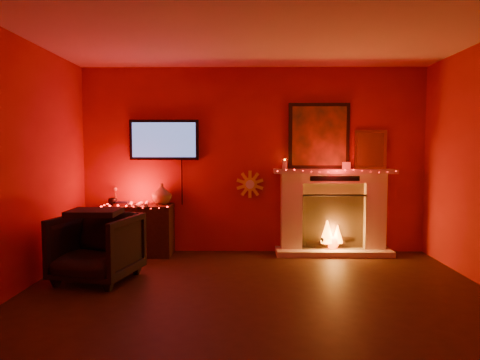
# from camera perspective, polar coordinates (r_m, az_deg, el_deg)

# --- Properties ---
(room) EXTENTS (5.00, 5.00, 5.00)m
(room) POSITION_cam_1_polar(r_m,az_deg,el_deg) (3.78, 2.53, 1.71)
(room) COLOR black
(room) RESTS_ON ground
(floor) EXTENTS (5.00, 5.00, 0.00)m
(floor) POSITION_cam_1_polar(r_m,az_deg,el_deg) (4.06, 2.47, -17.67)
(floor) COLOR black
(floor) RESTS_ON ground
(fireplace) EXTENTS (1.72, 0.40, 2.18)m
(fireplace) POSITION_cam_1_polar(r_m,az_deg,el_deg) (6.34, 12.19, -3.12)
(fireplace) COLOR beige
(fireplace) RESTS_ON floor
(tv) EXTENTS (1.00, 0.07, 1.24)m
(tv) POSITION_cam_1_polar(r_m,az_deg,el_deg) (6.34, -10.06, 5.26)
(tv) COLOR black
(tv) RESTS_ON room
(sunburst_clock) EXTENTS (0.40, 0.03, 0.40)m
(sunburst_clock) POSITION_cam_1_polar(r_m,az_deg,el_deg) (6.27, 1.34, -0.58)
(sunburst_clock) COLOR yellow
(sunburst_clock) RESTS_ON room
(console_table) EXTENTS (0.95, 0.59, 1.02)m
(console_table) POSITION_cam_1_polar(r_m,az_deg,el_deg) (6.32, -13.16, -6.08)
(console_table) COLOR black
(console_table) RESTS_ON floor
(armchair) EXTENTS (0.99, 1.01, 0.77)m
(armchair) POSITION_cam_1_polar(r_m,az_deg,el_deg) (5.22, -18.54, -8.54)
(armchair) COLOR black
(armchair) RESTS_ON floor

